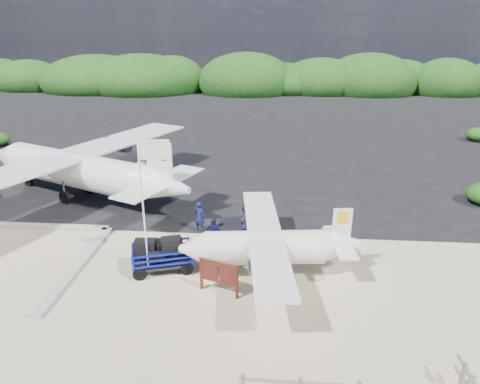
% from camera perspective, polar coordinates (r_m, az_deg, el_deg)
% --- Properties ---
extents(ground, '(160.00, 160.00, 0.00)m').
position_cam_1_polar(ground, '(17.05, -8.74, -13.02)').
color(ground, beige).
extents(asphalt_apron, '(90.00, 50.00, 0.04)m').
position_cam_1_polar(asphalt_apron, '(44.85, -0.23, 8.92)').
color(asphalt_apron, '#B2B2B2').
rests_on(asphalt_apron, ground).
extents(vegetation_band, '(124.00, 8.00, 4.40)m').
position_cam_1_polar(vegetation_band, '(69.43, 1.51, 13.28)').
color(vegetation_band, '#B2B2B2').
rests_on(vegetation_band, ground).
extents(baggage_cart, '(2.95, 2.21, 1.31)m').
position_cam_1_polar(baggage_cart, '(18.46, -10.20, -10.21)').
color(baggage_cart, '#0B17A9').
rests_on(baggage_cart, ground).
extents(flagpole, '(1.22, 0.65, 5.79)m').
position_cam_1_polar(flagpole, '(18.24, -12.02, -10.78)').
color(flagpole, white).
rests_on(flagpole, ground).
extents(signboard, '(1.66, 0.74, 1.40)m').
position_cam_1_polar(signboard, '(16.79, -2.81, -13.35)').
color(signboard, '#521E17').
rests_on(signboard, ground).
extents(crew_a, '(0.69, 0.59, 1.60)m').
position_cam_1_polar(crew_a, '(21.13, -5.42, -3.28)').
color(crew_a, '#14164D').
rests_on(crew_a, ground).
extents(crew_b, '(0.91, 0.72, 1.82)m').
position_cam_1_polar(crew_b, '(20.10, 0.67, -4.17)').
color(crew_b, '#14164D').
rests_on(crew_b, ground).
extents(crew_c, '(0.99, 0.70, 1.56)m').
position_cam_1_polar(crew_c, '(19.40, -3.46, -5.61)').
color(crew_c, '#14164D').
rests_on(crew_c, ground).
extents(aircraft_large, '(23.75, 23.75, 5.40)m').
position_cam_1_polar(aircraft_large, '(40.28, 24.50, 5.59)').
color(aircraft_large, '#B2B2B2').
rests_on(aircraft_large, ground).
extents(aircraft_small, '(8.43, 8.43, 2.75)m').
position_cam_1_polar(aircraft_small, '(48.78, -14.98, 9.21)').
color(aircraft_small, '#B2B2B2').
rests_on(aircraft_small, ground).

